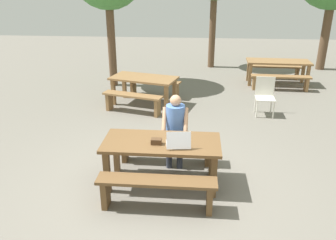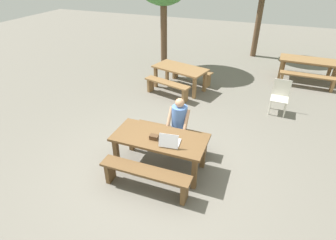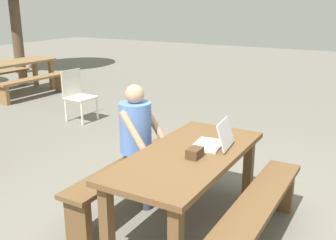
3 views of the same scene
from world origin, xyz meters
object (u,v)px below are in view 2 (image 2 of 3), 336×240
Objects in this scene: picnic_table_mid at (309,63)px; picnic_table_rear at (180,71)px; small_pouch at (154,137)px; laptop at (170,141)px; person_seated at (179,121)px; picnic_table_front at (160,142)px; plastic_chair at (280,96)px.

picnic_table_rear is at bearing -147.70° from picnic_table_mid.
picnic_table_mid is at bearing 63.22° from small_pouch.
laptop is 6.62m from picnic_table_mid.
small_pouch is at bearing -107.53° from person_seated.
picnic_table_front is at bearing -62.00° from picnic_table_rear.
picnic_table_rear is (-2.97, 0.46, 0.13)m from plastic_chair.
picnic_table_front is at bearing -120.55° from plastic_chair.
picnic_table_mid is at bearing 62.02° from person_seated.
person_seated reaches higher than picnic_table_mid.
picnic_table_front is 3.89m from plastic_chair.
plastic_chair reaches higher than small_pouch.
picnic_table_mid reaches higher than picnic_table_front.
laptop is 0.21× the size of picnic_table_rear.
picnic_table_front is 0.94× the size of picnic_table_mid.
picnic_table_front is 0.19m from small_pouch.
laptop is 0.31× the size of person_seated.
laptop is 0.44× the size of plastic_chair.
picnic_table_mid is at bearing 75.12° from plastic_chair.
picnic_table_rear is (-0.84, 3.71, -0.02)m from picnic_table_front.
person_seated is 3.23m from picnic_table_rear.
picnic_table_rear is (-3.80, -2.19, -0.02)m from picnic_table_mid.
small_pouch is 4.02m from plastic_chair.
picnic_table_mid is (3.03, 6.00, -0.15)m from small_pouch.
picnic_table_front is 0.99× the size of picnic_table_rear.
person_seated is 0.66× the size of picnic_table_mid.
picnic_table_front is at bearing -114.30° from picnic_table_mid.
laptop is at bearing -111.72° from picnic_table_mid.
picnic_table_rear is at bearing 102.77° from picnic_table_front.
small_pouch is 0.08× the size of picnic_table_mid.
person_seated reaches higher than plastic_chair.
picnic_table_front is at bearing -35.72° from laptop.
small_pouch is 0.18× the size of plastic_chair.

